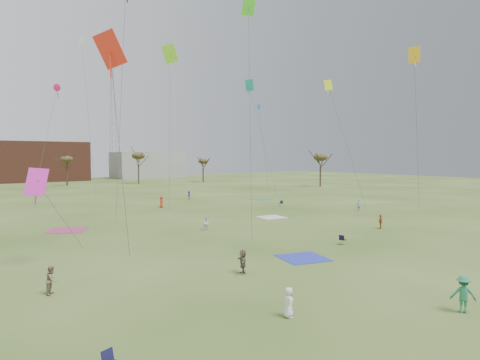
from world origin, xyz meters
TOP-DOWN VIEW (x-y plane):
  - ground at (0.00, 0.00)m, footprint 260.00×260.00m
  - flyer_near_left at (-10.39, -5.52)m, footprint 0.78×0.86m
  - flyer_near_center at (-3.00, -10.34)m, footprint 1.29×1.38m
  - spectator_fore_a at (14.77, 6.50)m, footprint 0.91×0.88m
  - spectator_fore_b at (-18.67, 5.10)m, footprint 0.94×1.00m
  - spectator_fore_c at (-7.51, 1.85)m, footprint 1.11×1.53m
  - flyer_mid_c at (25.09, 17.12)m, footprint 0.61×0.40m
  - spectator_mid_e at (-0.63, 17.03)m, footprint 0.88×0.79m
  - flyer_far_b at (4.43, 37.39)m, footprint 0.95×0.98m
  - flyer_far_c at (13.47, 44.66)m, footprint 0.76×1.10m
  - blanket_blue at (-1.30, 2.36)m, footprint 4.14×4.14m
  - blanket_cream at (10.97, 19.83)m, footprint 3.57×3.57m
  - blanket_plum at (-12.34, 25.75)m, footprint 5.07×5.07m
  - blanket_olive at (24.17, 37.59)m, footprint 3.68×3.68m
  - camp_chair_center at (5.09, 3.73)m, footprint 0.64×0.60m
  - camp_chair_right at (19.89, 27.66)m, footprint 0.67×0.64m
  - kites_aloft at (-0.17, 34.03)m, footprint 44.49×71.08m
  - tree_line at (-2.85, 79.12)m, footprint 117.44×49.32m
  - building_brick at (5.00, 120.00)m, footprint 26.00×16.00m
  - building_grey at (40.00, 118.00)m, footprint 24.00×12.00m
  - radio_tower at (30.00, 125.00)m, footprint 1.51×1.72m

SIDE VIEW (x-z plane):
  - ground at x=0.00m, z-range 0.00..0.00m
  - blanket_blue at x=-1.30m, z-range -0.01..0.02m
  - blanket_cream at x=10.97m, z-range -0.01..0.02m
  - blanket_plum at x=-12.34m, z-range -0.01..0.02m
  - blanket_olive at x=24.17m, z-range -0.01..0.02m
  - camp_chair_center at x=5.09m, z-range -0.18..0.69m
  - camp_chair_right at x=19.89m, z-range -0.18..0.69m
  - flyer_near_left at x=-10.39m, z-range 0.00..1.48m
  - spectator_mid_e at x=-0.63m, z-range 0.00..1.48m
  - spectator_fore_a at x=14.77m, z-range 0.00..1.53m
  - flyer_far_c at x=13.47m, z-range 0.00..1.56m
  - spectator_fore_c at x=-7.51m, z-range 0.00..1.60m
  - spectator_fore_b at x=-18.67m, z-range 0.00..1.63m
  - flyer_mid_c at x=25.09m, z-range 0.00..1.65m
  - flyer_far_b at x=4.43m, z-range 0.00..1.70m
  - flyer_near_center at x=-3.00m, z-range 0.00..1.87m
  - building_grey at x=40.00m, z-range 0.00..9.00m
  - building_brick at x=5.00m, z-range 0.00..12.00m
  - tree_line at x=-2.85m, z-range 2.63..11.54m
  - radio_tower at x=30.00m, z-range -1.29..39.71m
  - kites_aloft at x=-0.17m, z-range 8.23..36.16m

